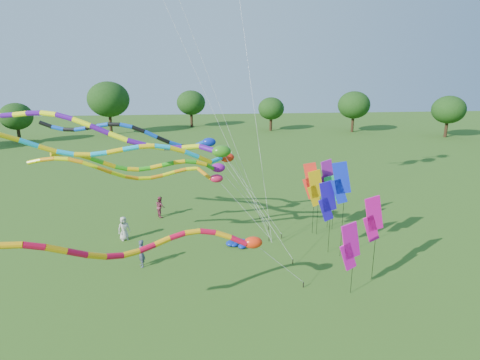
{
  "coord_description": "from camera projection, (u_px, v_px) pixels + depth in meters",
  "views": [
    {
      "loc": [
        -1.89,
        -18.43,
        10.68
      ],
      "look_at": [
        0.36,
        2.54,
        4.8
      ],
      "focal_mm": 30.0,
      "sensor_mm": 36.0,
      "label": 1
    }
  ],
  "objects": [
    {
      "name": "tree_ring",
      "position": [
        261.0,
        197.0,
        16.19
      ],
      "size": [
        115.93,
        120.14,
        9.63
      ],
      "color": "#382314",
      "rests_on": "ground"
    },
    {
      "name": "banner_pole_magenta_a",
      "position": [
        350.0,
        247.0,
        19.01
      ],
      "size": [
        1.15,
        0.34,
        3.78
      ],
      "rotation": [
        0.0,
        0.0,
        0.23
      ],
      "color": "black",
      "rests_on": "ground"
    },
    {
      "name": "person_c",
      "position": [
        160.0,
        207.0,
        29.74
      ],
      "size": [
        0.86,
        0.94,
        1.57
      ],
      "primitive_type": "imported",
      "rotation": [
        0.0,
        0.0,
        2.0
      ],
      "color": "brown",
      "rests_on": "ground"
    },
    {
      "name": "tube_kite_blue",
      "position": [
        148.0,
        136.0,
        24.77
      ],
      "size": [
        14.04,
        1.28,
        8.12
      ],
      "rotation": [
        0.0,
        0.0,
        0.01
      ],
      "color": "black",
      "rests_on": "ground"
    },
    {
      "name": "tube_kite_red",
      "position": [
        177.0,
        244.0,
        16.86
      ],
      "size": [
        11.71,
        4.39,
        5.51
      ],
      "rotation": [
        0.0,
        0.0,
        0.31
      ],
      "color": "black",
      "rests_on": "ground"
    },
    {
      "name": "banner_pole_violet",
      "position": [
        327.0,
        178.0,
        26.93
      ],
      "size": [
        1.14,
        0.41,
        4.87
      ],
      "rotation": [
        0.0,
        0.0,
        0.29
      ],
      "color": "black",
      "rests_on": "ground"
    },
    {
      "name": "banner_pole_blue_a",
      "position": [
        327.0,
        201.0,
        23.24
      ],
      "size": [
        1.16,
        0.19,
        4.51
      ],
      "rotation": [
        0.0,
        0.0,
        0.1
      ],
      "color": "black",
      "rests_on": "ground"
    },
    {
      "name": "person_a",
      "position": [
        124.0,
        228.0,
        25.69
      ],
      "size": [
        0.91,
        0.81,
        1.57
      ],
      "primitive_type": "imported",
      "rotation": [
        0.0,
        0.0,
        0.51
      ],
      "color": "beige",
      "rests_on": "ground"
    },
    {
      "name": "person_b",
      "position": [
        141.0,
        254.0,
        22.21
      ],
      "size": [
        0.55,
        0.66,
        1.56
      ],
      "primitive_type": "imported",
      "rotation": [
        0.0,
        0.0,
        -1.22
      ],
      "color": "#42455D",
      "rests_on": "ground"
    },
    {
      "name": "ground",
      "position": [
        238.0,
        283.0,
        20.71
      ],
      "size": [
        160.0,
        160.0,
        0.0
      ],
      "primitive_type": "plane",
      "color": "#265616",
      "rests_on": "ground"
    },
    {
      "name": "tube_kite_purple",
      "position": [
        128.0,
        135.0,
        22.03
      ],
      "size": [
        17.01,
        4.86,
        9.1
      ],
      "rotation": [
        0.0,
        0.0,
        -0.26
      ],
      "color": "black",
      "rests_on": "ground"
    },
    {
      "name": "banner_pole_magenta_b",
      "position": [
        373.0,
        219.0,
        20.25
      ],
      "size": [
        1.16,
        0.2,
        4.59
      ],
      "rotation": [
        0.0,
        0.0,
        0.11
      ],
      "color": "black",
      "rests_on": "ground"
    },
    {
      "name": "tube_kite_cyan",
      "position": [
        154.0,
        153.0,
        21.22
      ],
      "size": [
        14.17,
        4.29,
        8.33
      ],
      "rotation": [
        0.0,
        0.0,
        0.32
      ],
      "color": "black",
      "rests_on": "ground"
    },
    {
      "name": "tube_kite_green",
      "position": [
        166.0,
        165.0,
        25.25
      ],
      "size": [
        12.32,
        4.67,
        6.81
      ],
      "rotation": [
        0.0,
        0.0,
        0.36
      ],
      "color": "black",
      "rests_on": "ground"
    },
    {
      "name": "banner_pole_red",
      "position": [
        311.0,
        181.0,
        25.97
      ],
      "size": [
        1.13,
        0.41,
        4.91
      ],
      "rotation": [
        0.0,
        0.0,
        -0.29
      ],
      "color": "black",
      "rests_on": "ground"
    },
    {
      "name": "banner_pole_orange",
      "position": [
        315.0,
        188.0,
        25.87
      ],
      "size": [
        1.16,
        0.2,
        4.47
      ],
      "rotation": [
        0.0,
        0.0,
        0.1
      ],
      "color": "black",
      "rests_on": "ground"
    },
    {
      "name": "blue_nylon_heap",
      "position": [
        237.0,
        243.0,
        24.93
      ],
      "size": [
        1.28,
        1.53,
        0.44
      ],
      "color": "#0B2497",
      "rests_on": "ground"
    },
    {
      "name": "tube_kite_orange",
      "position": [
        152.0,
        172.0,
        22.86
      ],
      "size": [
        13.11,
        2.02,
        6.74
      ],
      "rotation": [
        0.0,
        0.0,
        0.11
      ],
      "color": "black",
      "rests_on": "ground"
    },
    {
      "name": "banner_pole_blue_b",
      "position": [
        341.0,
        183.0,
        22.5
      ],
      "size": [
        1.12,
        0.47,
        5.74
      ],
      "rotation": [
        0.0,
        0.0,
        -0.35
      ],
      "color": "black",
      "rests_on": "ground"
    },
    {
      "name": "banner_pole_green",
      "position": [
        331.0,
        193.0,
        26.83
      ],
      "size": [
        1.16,
        0.1,
        3.88
      ],
      "rotation": [
        0.0,
        0.0,
        0.02
      ],
      "color": "black",
      "rests_on": "ground"
    }
  ]
}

